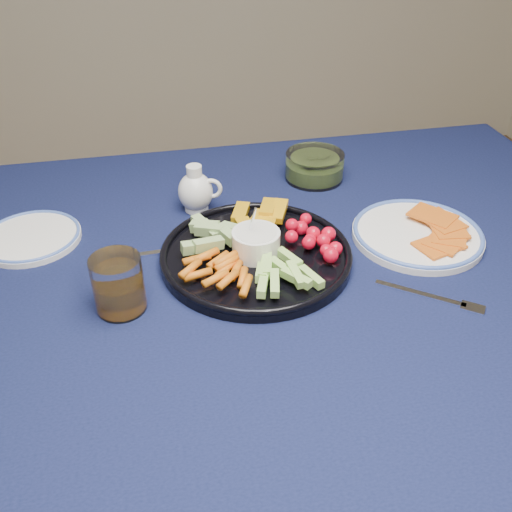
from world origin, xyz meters
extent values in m
cylinder|color=#4E321A|center=(0.72, 0.42, 0.35)|extent=(0.07, 0.07, 0.70)
cube|color=#4E321A|center=(0.00, 0.00, 0.72)|extent=(1.60, 1.00, 0.04)
cube|color=black|center=(0.00, 0.00, 0.74)|extent=(1.66, 1.06, 0.01)
cube|color=black|center=(0.00, 0.53, 0.60)|extent=(1.66, 0.01, 0.30)
cylinder|color=black|center=(0.08, 0.03, 0.75)|extent=(0.34, 0.34, 0.02)
torus|color=black|center=(0.08, 0.03, 0.77)|extent=(0.34, 0.34, 0.01)
cylinder|color=white|center=(0.08, 0.03, 0.78)|extent=(0.09, 0.09, 0.05)
cylinder|color=silver|center=(0.08, 0.03, 0.80)|extent=(0.07, 0.07, 0.01)
cylinder|color=white|center=(0.00, 0.23, 0.75)|extent=(0.05, 0.05, 0.01)
ellipsoid|color=white|center=(0.00, 0.23, 0.79)|extent=(0.07, 0.07, 0.08)
cylinder|color=white|center=(0.00, 0.23, 0.83)|extent=(0.03, 0.03, 0.03)
torus|color=white|center=(0.03, 0.22, 0.80)|extent=(0.05, 0.02, 0.04)
torus|color=#4567C3|center=(0.00, 0.23, 0.81)|extent=(0.04, 0.04, 0.00)
cylinder|color=silver|center=(0.28, 0.32, 0.78)|extent=(0.13, 0.13, 0.06)
cylinder|color=#4C651C|center=(0.28, 0.32, 0.77)|extent=(0.11, 0.11, 0.03)
cylinder|color=white|center=(0.40, 0.04, 0.75)|extent=(0.25, 0.25, 0.01)
torus|color=#4567C3|center=(0.40, 0.04, 0.76)|extent=(0.24, 0.24, 0.01)
cylinder|color=silver|center=(-0.16, -0.05, 0.79)|extent=(0.08, 0.08, 0.10)
cylinder|color=orange|center=(-0.16, -0.05, 0.77)|extent=(0.07, 0.07, 0.05)
cube|color=white|center=(-0.13, 0.09, 0.75)|extent=(0.16, 0.02, 0.00)
cube|color=white|center=(-0.04, 0.09, 0.75)|extent=(0.04, 0.03, 0.00)
cube|color=white|center=(0.33, -0.12, 0.75)|extent=(0.13, 0.10, 0.00)
cube|color=white|center=(0.40, -0.17, 0.75)|extent=(0.04, 0.04, 0.00)
cylinder|color=white|center=(-0.32, 0.18, 0.75)|extent=(0.19, 0.19, 0.01)
torus|color=#4567C3|center=(-0.32, 0.18, 0.76)|extent=(0.18, 0.18, 0.01)
camera|label=1|loc=(-0.09, -0.79, 1.34)|focal=40.00mm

